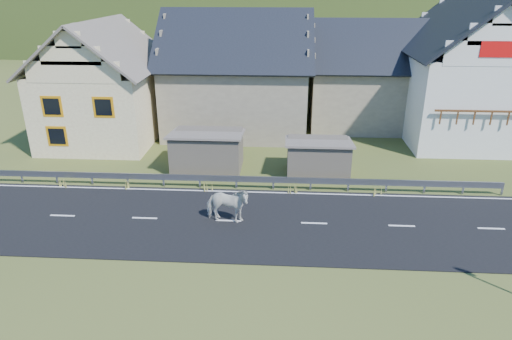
{
  "coord_description": "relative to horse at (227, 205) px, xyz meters",
  "views": [
    {
      "loc": [
        2.46,
        -18.72,
        10.4
      ],
      "look_at": [
        1.2,
        1.5,
        2.02
      ],
      "focal_mm": 32.0,
      "sensor_mm": 36.0,
      "label": 1
    }
  ],
  "objects": [
    {
      "name": "house_cream",
      "position": [
        -9.98,
        12.11,
        3.43
      ],
      "size": [
        7.8,
        9.8,
        8.3
      ],
      "color": "#FFEFB8",
      "rests_on": "ground"
    },
    {
      "name": "house_stone_b",
      "position": [
        9.03,
        17.11,
        3.31
      ],
      "size": [
        9.8,
        8.8,
        8.1
      ],
      "color": "gray",
      "rests_on": "ground"
    },
    {
      "name": "house_stone_a",
      "position": [
        -0.97,
        15.11,
        3.71
      ],
      "size": [
        10.8,
        9.8,
        8.9
      ],
      "color": "gray",
      "rests_on": "ground"
    },
    {
      "name": "shed_right",
      "position": [
        4.53,
        6.11,
        0.08
      ],
      "size": [
        3.8,
        2.9,
        2.2
      ],
      "primitive_type": "cube",
      "color": "#61584B",
      "rests_on": "ground"
    },
    {
      "name": "house_white",
      "position": [
        15.03,
        14.11,
        4.14
      ],
      "size": [
        8.8,
        10.8,
        9.7
      ],
      "color": "white",
      "rests_on": "ground"
    },
    {
      "name": "ground",
      "position": [
        0.03,
        0.11,
        -0.92
      ],
      "size": [
        160.0,
        160.0,
        0.0
      ],
      "primitive_type": "plane",
      "color": "#34431A",
      "rests_on": "ground"
    },
    {
      "name": "guardrail",
      "position": [
        0.03,
        3.79,
        -0.36
      ],
      "size": [
        28.1,
        0.09,
        0.75
      ],
      "color": "#93969B",
      "rests_on": "ground"
    },
    {
      "name": "mountain",
      "position": [
        5.03,
        180.11,
        -20.92
      ],
      "size": [
        440.0,
        280.0,
        260.0
      ],
      "primitive_type": "ellipsoid",
      "color": "#2A3B12",
      "rests_on": "ground"
    },
    {
      "name": "shed_left",
      "position": [
        -1.97,
        6.61,
        0.18
      ],
      "size": [
        4.3,
        3.3,
        2.4
      ],
      "primitive_type": "cube",
      "color": "#61584B",
      "rests_on": "ground"
    },
    {
      "name": "road",
      "position": [
        0.03,
        0.11,
        -0.9
      ],
      "size": [
        60.0,
        7.0,
        0.04
      ],
      "primitive_type": "cube",
      "color": "black",
      "rests_on": "ground"
    },
    {
      "name": "lane_markings",
      "position": [
        0.03,
        0.11,
        -0.88
      ],
      "size": [
        60.0,
        6.6,
        0.01
      ],
      "primitive_type": "cube",
      "color": "silver",
      "rests_on": "road"
    },
    {
      "name": "horse",
      "position": [
        0.0,
        0.0,
        0.0
      ],
      "size": [
        1.19,
        2.18,
        1.76
      ],
      "primitive_type": "imported",
      "rotation": [
        0.0,
        0.0,
        1.45
      ],
      "color": "silver",
      "rests_on": "road"
    }
  ]
}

